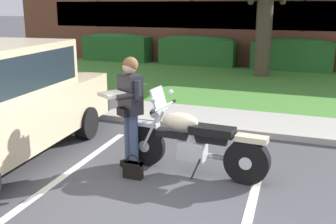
{
  "coord_description": "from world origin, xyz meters",
  "views": [
    {
      "loc": [
        1.74,
        -4.32,
        2.44
      ],
      "look_at": [
        -0.47,
        1.32,
        0.85
      ],
      "focal_mm": 43.85,
      "sensor_mm": 36.0,
      "label": 1
    }
  ],
  "objects_px": {
    "motorcycle": "(199,143)",
    "hedge_center_right": "(292,54)",
    "rider_person": "(129,104)",
    "handbag": "(133,169)",
    "hedge_center_left": "(198,50)",
    "brick_building": "(310,15)",
    "hedge_left": "(117,47)"
  },
  "relations": [
    {
      "from": "hedge_left",
      "to": "hedge_center_right",
      "type": "distance_m",
      "value": 7.39
    },
    {
      "from": "hedge_left",
      "to": "brick_building",
      "type": "xyz_separation_m",
      "value": [
        7.67,
        5.39,
        1.29
      ]
    },
    {
      "from": "rider_person",
      "to": "hedge_left",
      "type": "relative_size",
      "value": 0.57
    },
    {
      "from": "motorcycle",
      "to": "rider_person",
      "type": "height_order",
      "value": "rider_person"
    },
    {
      "from": "motorcycle",
      "to": "hedge_center_left",
      "type": "height_order",
      "value": "motorcycle"
    },
    {
      "from": "handbag",
      "to": "brick_building",
      "type": "height_order",
      "value": "brick_building"
    },
    {
      "from": "motorcycle",
      "to": "rider_person",
      "type": "xyz_separation_m",
      "value": [
        -1.06,
        -0.12,
        0.52
      ]
    },
    {
      "from": "handbag",
      "to": "hedge_left",
      "type": "bearing_deg",
      "value": 119.23
    },
    {
      "from": "rider_person",
      "to": "hedge_center_left",
      "type": "bearing_deg",
      "value": 102.02
    },
    {
      "from": "rider_person",
      "to": "handbag",
      "type": "relative_size",
      "value": 4.74
    },
    {
      "from": "hedge_center_right",
      "to": "hedge_center_left",
      "type": "bearing_deg",
      "value": -180.0
    },
    {
      "from": "hedge_center_left",
      "to": "brick_building",
      "type": "bearing_deg",
      "value": 53.6
    },
    {
      "from": "motorcycle",
      "to": "rider_person",
      "type": "bearing_deg",
      "value": -173.51
    },
    {
      "from": "hedge_left",
      "to": "brick_building",
      "type": "bearing_deg",
      "value": 35.1
    },
    {
      "from": "handbag",
      "to": "hedge_center_right",
      "type": "relative_size",
      "value": 0.12
    },
    {
      "from": "motorcycle",
      "to": "hedge_center_right",
      "type": "distance_m",
      "value": 10.59
    },
    {
      "from": "rider_person",
      "to": "handbag",
      "type": "distance_m",
      "value": 0.96
    },
    {
      "from": "hedge_center_left",
      "to": "rider_person",
      "type": "bearing_deg",
      "value": -77.98
    },
    {
      "from": "hedge_left",
      "to": "hedge_center_left",
      "type": "height_order",
      "value": "same"
    },
    {
      "from": "hedge_center_left",
      "to": "motorcycle",
      "type": "bearing_deg",
      "value": -72.49
    },
    {
      "from": "hedge_center_left",
      "to": "hedge_left",
      "type": "bearing_deg",
      "value": 180.0
    },
    {
      "from": "rider_person",
      "to": "hedge_center_right",
      "type": "height_order",
      "value": "rider_person"
    },
    {
      "from": "rider_person",
      "to": "brick_building",
      "type": "height_order",
      "value": "brick_building"
    },
    {
      "from": "motorcycle",
      "to": "brick_building",
      "type": "relative_size",
      "value": 0.08
    },
    {
      "from": "motorcycle",
      "to": "rider_person",
      "type": "relative_size",
      "value": 1.32
    },
    {
      "from": "handbag",
      "to": "brick_building",
      "type": "distance_m",
      "value": 16.62
    },
    {
      "from": "handbag",
      "to": "motorcycle",
      "type": "bearing_deg",
      "value": 29.98
    },
    {
      "from": "hedge_center_right",
      "to": "brick_building",
      "type": "distance_m",
      "value": 5.55
    },
    {
      "from": "hedge_center_left",
      "to": "hedge_center_right",
      "type": "distance_m",
      "value": 3.7
    },
    {
      "from": "rider_person",
      "to": "hedge_center_right",
      "type": "xyz_separation_m",
      "value": [
        1.42,
        10.7,
        -0.36
      ]
    },
    {
      "from": "handbag",
      "to": "hedge_left",
      "type": "height_order",
      "value": "hedge_left"
    },
    {
      "from": "motorcycle",
      "to": "brick_building",
      "type": "bearing_deg",
      "value": 87.72
    }
  ]
}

